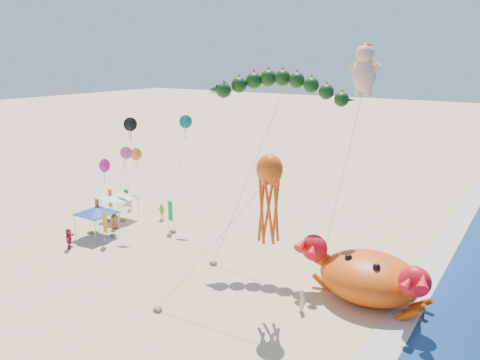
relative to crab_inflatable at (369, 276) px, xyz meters
The scene contains 11 objects.
ground 9.60m from the crab_inflatable, behind, with size 320.00×320.00×0.00m, color #D1B784.
foam_strip 3.19m from the crab_inflatable, 12.11° to the right, with size 320.00×320.00×0.00m, color silver.
crab_inflatable is the anchor object (origin of this frame).
dragon_kite 15.20m from the crab_inflatable, 159.45° to the left, with size 11.08×7.90×14.76m.
cherub_kite 17.40m from the crab_inflatable, 115.12° to the left, with size 1.98×7.34×17.22m.
octopus_kite 9.40m from the crab_inflatable, 137.16° to the right, with size 6.87×5.22×10.41m.
canopy_blue 24.83m from the crab_inflatable, behind, with size 3.29×3.29×2.71m.
canopy_white 26.61m from the crab_inflatable, behind, with size 3.12×3.12×2.71m.
feather_flags 24.02m from the crab_inflatable, behind, with size 8.41×5.58×3.20m.
beachgoers 24.77m from the crab_inflatable, behind, with size 27.60×13.14×1.87m.
small_kites 25.37m from the crab_inflatable, behind, with size 7.79×8.37×10.78m.
Camera 1 is at (18.09, -28.33, 16.10)m, focal length 35.00 mm.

